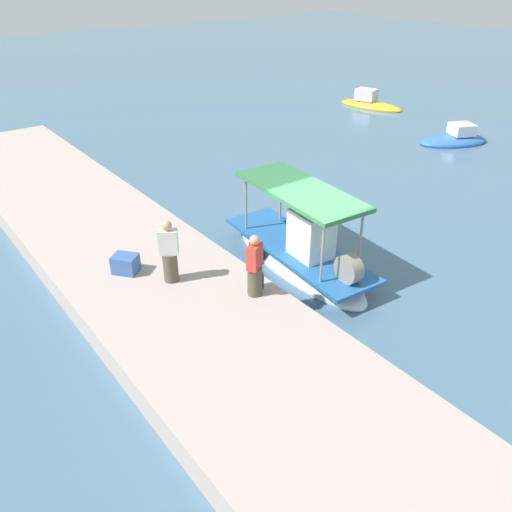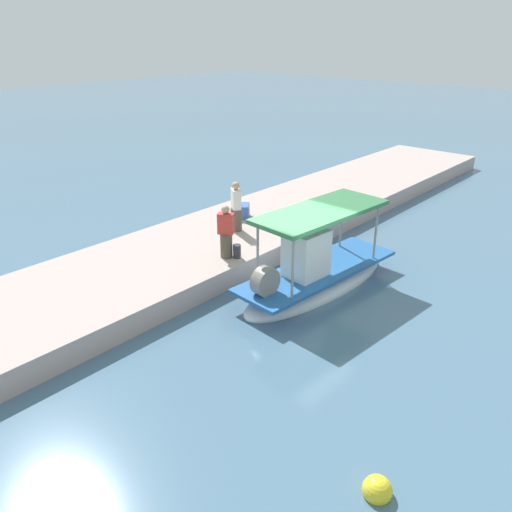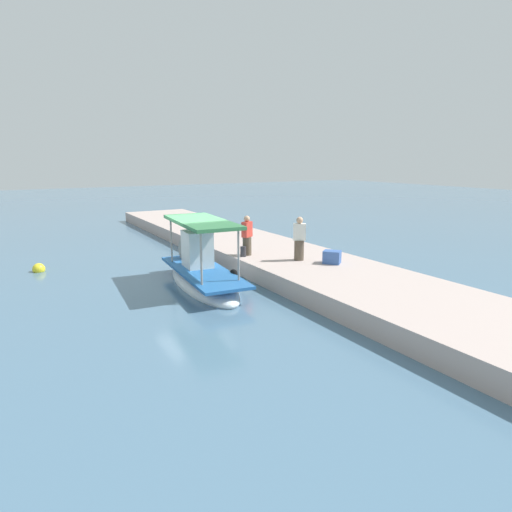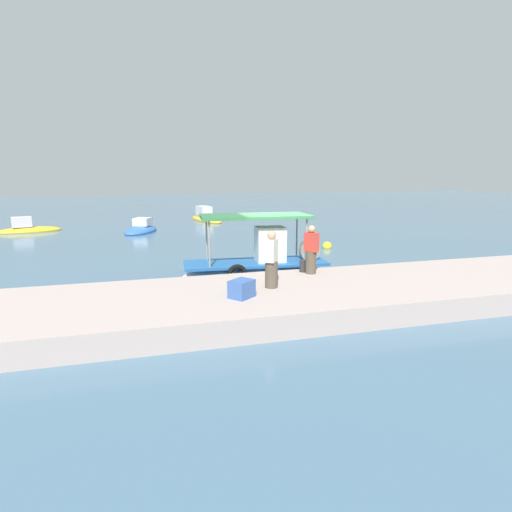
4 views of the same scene
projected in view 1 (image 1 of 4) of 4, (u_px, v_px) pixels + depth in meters
name	position (u px, v px, depth m)	size (l,w,h in m)	color
ground_plane	(317.00, 275.00, 15.04)	(120.00, 120.00, 0.00)	slate
dock_quay	(192.00, 318.00, 12.67)	(36.00, 4.51, 0.66)	#B6A29B
main_fishing_boat	(300.00, 253.00, 15.22)	(5.85, 2.16, 2.79)	silver
fisherman_near_bollard	(255.00, 268.00, 12.64)	(0.50, 0.53, 1.64)	brown
fisherman_by_crate	(169.00, 254.00, 13.18)	(0.53, 0.55, 1.71)	brown
mooring_bollard	(259.00, 280.00, 13.17)	(0.24, 0.24, 0.42)	#2D2D33
cargo_crate	(125.00, 264.00, 13.80)	(0.63, 0.51, 0.49)	#3B60A8
moored_boat_near	(370.00, 104.00, 31.84)	(4.24, 2.39, 1.28)	gold
moored_boat_mid	(454.00, 140.00, 25.65)	(3.01, 3.91, 1.18)	#336BBE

